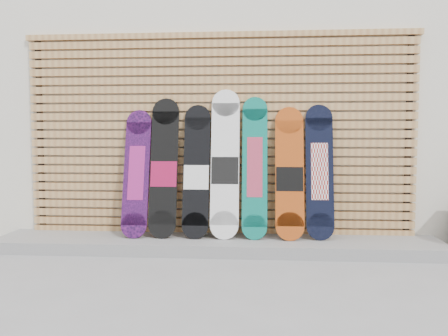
{
  "coord_description": "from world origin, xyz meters",
  "views": [
    {
      "loc": [
        0.25,
        -3.78,
        1.17
      ],
      "look_at": [
        -0.08,
        0.75,
        0.85
      ],
      "focal_mm": 35.0,
      "sensor_mm": 36.0,
      "label": 1
    }
  ],
  "objects_px": {
    "snowboard_2": "(196,172)",
    "snowboard_1": "(164,168)",
    "snowboard_0": "(137,173)",
    "snowboard_3": "(225,164)",
    "snowboard_5": "(290,173)",
    "snowboard_6": "(320,171)",
    "snowboard_4": "(255,167)"
  },
  "relations": [
    {
      "from": "snowboard_1",
      "to": "snowboard_5",
      "type": "bearing_deg",
      "value": -0.16
    },
    {
      "from": "snowboard_5",
      "to": "snowboard_2",
      "type": "bearing_deg",
      "value": 179.76
    },
    {
      "from": "snowboard_0",
      "to": "snowboard_6",
      "type": "distance_m",
      "value": 1.93
    },
    {
      "from": "snowboard_4",
      "to": "snowboard_1",
      "type": "bearing_deg",
      "value": -179.56
    },
    {
      "from": "snowboard_3",
      "to": "snowboard_4",
      "type": "height_order",
      "value": "snowboard_3"
    },
    {
      "from": "snowboard_4",
      "to": "snowboard_6",
      "type": "distance_m",
      "value": 0.67
    },
    {
      "from": "snowboard_5",
      "to": "snowboard_6",
      "type": "distance_m",
      "value": 0.31
    },
    {
      "from": "snowboard_2",
      "to": "snowboard_5",
      "type": "height_order",
      "value": "snowboard_2"
    },
    {
      "from": "snowboard_1",
      "to": "snowboard_2",
      "type": "distance_m",
      "value": 0.35
    },
    {
      "from": "snowboard_1",
      "to": "snowboard_6",
      "type": "bearing_deg",
      "value": 0.68
    },
    {
      "from": "snowboard_0",
      "to": "snowboard_2",
      "type": "bearing_deg",
      "value": 0.59
    },
    {
      "from": "snowboard_1",
      "to": "snowboard_6",
      "type": "relative_size",
      "value": 1.05
    },
    {
      "from": "snowboard_1",
      "to": "snowboard_2",
      "type": "relative_size",
      "value": 1.05
    },
    {
      "from": "snowboard_0",
      "to": "snowboard_1",
      "type": "xyz_separation_m",
      "value": [
        0.3,
        0.01,
        0.05
      ]
    },
    {
      "from": "snowboard_3",
      "to": "snowboard_5",
      "type": "distance_m",
      "value": 0.68
    },
    {
      "from": "snowboard_1",
      "to": "snowboard_6",
      "type": "height_order",
      "value": "snowboard_1"
    },
    {
      "from": "snowboard_5",
      "to": "snowboard_4",
      "type": "bearing_deg",
      "value": 178.23
    },
    {
      "from": "snowboard_4",
      "to": "snowboard_6",
      "type": "xyz_separation_m",
      "value": [
        0.67,
        0.01,
        -0.04
      ]
    },
    {
      "from": "snowboard_3",
      "to": "snowboard_5",
      "type": "height_order",
      "value": "snowboard_3"
    },
    {
      "from": "snowboard_1",
      "to": "snowboard_5",
      "type": "distance_m",
      "value": 1.32
    },
    {
      "from": "snowboard_2",
      "to": "snowboard_4",
      "type": "bearing_deg",
      "value": 0.67
    },
    {
      "from": "snowboard_0",
      "to": "snowboard_3",
      "type": "distance_m",
      "value": 0.95
    },
    {
      "from": "snowboard_2",
      "to": "snowboard_3",
      "type": "distance_m",
      "value": 0.31
    },
    {
      "from": "snowboard_1",
      "to": "snowboard_2",
      "type": "bearing_deg",
      "value": 0.04
    },
    {
      "from": "snowboard_0",
      "to": "snowboard_5",
      "type": "relative_size",
      "value": 0.98
    },
    {
      "from": "snowboard_1",
      "to": "snowboard_3",
      "type": "height_order",
      "value": "snowboard_3"
    },
    {
      "from": "snowboard_2",
      "to": "snowboard_1",
      "type": "bearing_deg",
      "value": -179.96
    },
    {
      "from": "snowboard_0",
      "to": "snowboard_4",
      "type": "height_order",
      "value": "snowboard_4"
    },
    {
      "from": "snowboard_2",
      "to": "snowboard_3",
      "type": "xyz_separation_m",
      "value": [
        0.3,
        0.0,
        0.08
      ]
    },
    {
      "from": "snowboard_1",
      "to": "snowboard_2",
      "type": "xyz_separation_m",
      "value": [
        0.35,
        0.0,
        -0.04
      ]
    },
    {
      "from": "snowboard_4",
      "to": "snowboard_5",
      "type": "relative_size",
      "value": 1.08
    },
    {
      "from": "snowboard_0",
      "to": "snowboard_3",
      "type": "relative_size",
      "value": 0.86
    }
  ]
}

